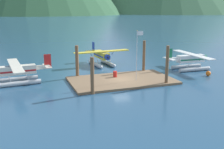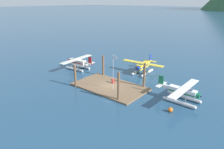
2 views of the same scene
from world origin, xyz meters
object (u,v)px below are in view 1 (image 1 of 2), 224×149
(seaplane_yellow_bow_centre, at_px, (102,57))
(flagpole, at_px, (138,50))
(mooring_buoy, at_px, (208,73))
(seaplane_cream_port_fwd, at_px, (18,72))
(seaplane_white_stbd_fwd, at_px, (191,61))
(fuel_drum, at_px, (115,74))

(seaplane_yellow_bow_centre, bearing_deg, flagpole, -84.41)
(mooring_buoy, bearing_deg, seaplane_cream_port_fwd, 169.19)
(seaplane_white_stbd_fwd, bearing_deg, seaplane_yellow_bow_centre, 146.97)
(flagpole, xyz_separation_m, seaplane_white_stbd_fwd, (11.97, 4.21, -3.05))
(seaplane_white_stbd_fwd, relative_size, seaplane_cream_port_fwd, 0.99)
(flagpole, bearing_deg, seaplane_yellow_bow_centre, 95.59)
(fuel_drum, distance_m, seaplane_yellow_bow_centre, 10.21)
(seaplane_yellow_bow_centre, relative_size, seaplane_white_stbd_fwd, 1.01)
(mooring_buoy, bearing_deg, seaplane_white_stbd_fwd, 90.56)
(flagpole, relative_size, seaplane_yellow_bow_centre, 0.68)
(mooring_buoy, bearing_deg, fuel_drum, 167.76)
(seaplane_white_stbd_fwd, xyz_separation_m, seaplane_cream_port_fwd, (-27.89, 0.70, 0.00))
(seaplane_yellow_bow_centre, height_order, seaplane_white_stbd_fwd, same)
(mooring_buoy, xyz_separation_m, seaplane_cream_port_fwd, (-27.93, 5.33, 1.18))
(fuel_drum, relative_size, seaplane_cream_port_fwd, 0.08)
(flagpole, bearing_deg, mooring_buoy, -2.02)
(seaplane_yellow_bow_centre, distance_m, seaplane_cream_port_fwd, 16.66)
(seaplane_yellow_bow_centre, relative_size, seaplane_cream_port_fwd, 1.00)
(flagpole, xyz_separation_m, mooring_buoy, (12.01, -0.42, -4.24))
(seaplane_yellow_bow_centre, bearing_deg, mooring_buoy, -44.92)
(fuel_drum, distance_m, seaplane_white_stbd_fwd, 14.40)
(flagpole, xyz_separation_m, fuel_drum, (-2.33, 2.69, -3.89))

